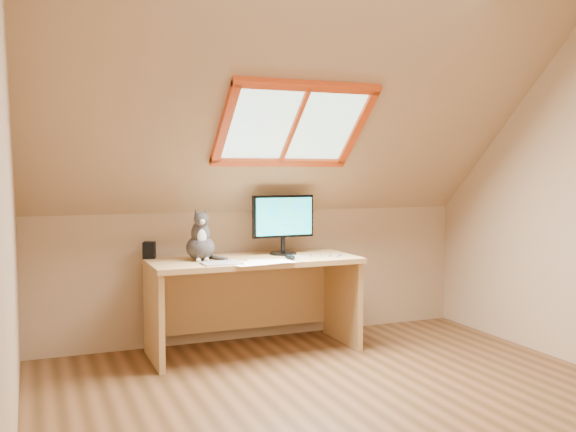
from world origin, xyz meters
name	(u,v)px	position (x,y,z in m)	size (l,w,h in m)	color
ground	(367,414)	(0.00, 0.00, 0.00)	(3.50, 3.50, 0.00)	brown
room_shell	(379,148)	(0.00, -0.09, 1.43)	(3.52, 3.52, 2.41)	tan
desk	(250,286)	(-0.17, 1.45, 0.47)	(1.50, 0.66, 0.69)	tan
monitor	(283,220)	(0.10, 1.47, 0.94)	(0.48, 0.20, 0.45)	black
cat	(201,241)	(-0.55, 1.41, 0.82)	(0.22, 0.26, 0.37)	#433D3B
desk_speaker	(149,250)	(-0.88, 1.63, 0.75)	(0.08, 0.08, 0.12)	black
graphics_tablet	(221,263)	(-0.47, 1.17, 0.69)	(0.26, 0.19, 0.01)	#B2B2B7
mouse	(290,257)	(0.04, 1.20, 0.70)	(0.06, 0.11, 0.03)	black
papers	(265,262)	(-0.18, 1.12, 0.69)	(0.33, 0.27, 0.00)	white
cables	(315,256)	(0.26, 1.26, 0.69)	(0.51, 0.26, 0.01)	silver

